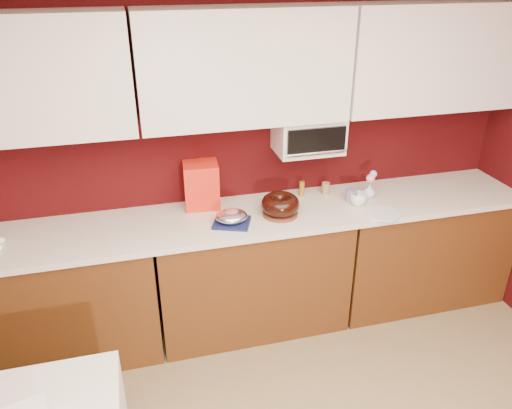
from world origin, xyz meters
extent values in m
cube|color=#3D0809|center=(0.00, 2.25, 1.25)|extent=(4.00, 0.02, 2.50)
cube|color=#542E10|center=(-1.33, 1.94, 0.43)|extent=(1.31, 0.58, 0.86)
cube|color=#542E10|center=(0.00, 1.94, 0.43)|extent=(1.31, 0.58, 0.86)
cube|color=#542E10|center=(1.33, 1.94, 0.43)|extent=(1.31, 0.58, 0.86)
cube|color=silver|center=(0.00, 1.94, 0.88)|extent=(4.00, 0.62, 0.04)
cube|color=white|center=(-1.33, 2.08, 1.85)|extent=(1.31, 0.33, 0.70)
cube|color=white|center=(0.00, 2.08, 1.85)|extent=(1.31, 0.33, 0.70)
cube|color=white|center=(1.33, 2.08, 1.85)|extent=(1.31, 0.33, 0.70)
cube|color=white|center=(0.45, 2.10, 1.38)|extent=(0.45, 0.30, 0.25)
cube|color=black|center=(0.45, 1.94, 1.38)|extent=(0.40, 0.02, 0.18)
cylinder|color=silver|center=(0.45, 1.93, 1.30)|extent=(0.42, 0.02, 0.02)
cylinder|color=brown|center=(0.19, 1.88, 0.91)|extent=(0.28, 0.28, 0.02)
torus|color=black|center=(0.19, 1.88, 0.98)|extent=(0.33, 0.33, 0.10)
cube|color=#141D4D|center=(-0.15, 1.84, 0.91)|extent=(0.29, 0.27, 0.02)
ellipsoid|color=white|center=(-0.15, 1.84, 0.96)|extent=(0.23, 0.20, 0.08)
ellipsoid|color=#BA5A55|center=(-0.15, 1.84, 0.98)|extent=(0.12, 0.11, 0.06)
cube|color=red|center=(-0.29, 2.15, 1.06)|extent=(0.25, 0.23, 0.32)
cylinder|color=black|center=(0.22, 2.03, 0.92)|extent=(0.18, 0.18, 0.03)
imported|color=white|center=(0.76, 1.89, 0.95)|extent=(0.13, 0.13, 0.11)
cylinder|color=navy|center=(0.74, 1.95, 0.95)|extent=(0.09, 0.09, 0.09)
imported|color=silver|center=(0.89, 1.98, 0.96)|extent=(0.08, 0.08, 0.11)
sphere|color=pink|center=(0.89, 1.98, 1.05)|extent=(0.06, 0.06, 0.06)
sphere|color=#92B1EA|center=(0.92, 2.00, 1.07)|extent=(0.05, 0.05, 0.05)
cylinder|color=white|center=(0.86, 1.71, 0.91)|extent=(0.26, 0.26, 0.01)
cylinder|color=olive|center=(0.43, 2.13, 0.96)|extent=(0.04, 0.04, 0.11)
cylinder|color=#966D44|center=(0.61, 2.12, 0.94)|extent=(0.08, 0.08, 0.09)
ellipsoid|color=white|center=(-1.56, 1.95, 0.92)|extent=(0.07, 0.06, 0.04)
camera|label=1|loc=(-0.72, -0.96, 2.45)|focal=35.00mm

